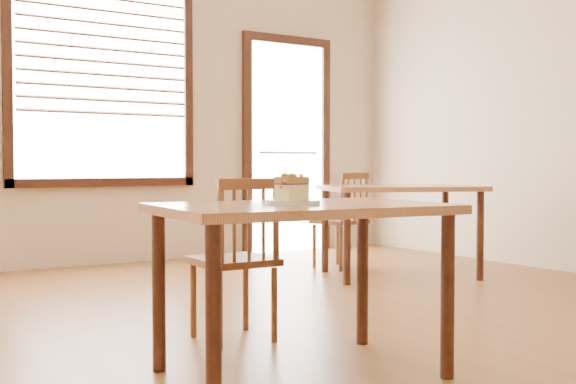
# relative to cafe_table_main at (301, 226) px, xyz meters

# --- Properties ---
(ground) EXTENTS (8.00, 8.00, 0.00)m
(ground) POSITION_rel_cafe_table_main_xyz_m (0.13, -0.10, -0.65)
(ground) COLOR brown
(window_right) EXTENTS (1.76, 0.10, 1.96)m
(window_right) POSITION_rel_cafe_table_main_xyz_m (0.43, 3.87, 1.16)
(window_right) COLOR white
(window_right) RESTS_ON room_shell
(entry_door) EXTENTS (1.08, 0.06, 2.29)m
(entry_door) POSITION_rel_cafe_table_main_xyz_m (2.43, 3.88, 0.54)
(entry_door) COLOR white
(entry_door) RESTS_ON ground
(cafe_table_main) EXTENTS (1.29, 0.93, 0.75)m
(cafe_table_main) POSITION_rel_cafe_table_main_xyz_m (0.00, 0.00, 0.00)
(cafe_table_main) COLOR #BC7A49
(cafe_table_main) RESTS_ON ground
(cafe_chair_main) EXTENTS (0.40, 0.40, 0.86)m
(cafe_chair_main) POSITION_rel_cafe_table_main_xyz_m (0.05, 0.68, -0.22)
(cafe_chair_main) COLOR brown
(cafe_chair_main) RESTS_ON ground
(cafe_table_second) EXTENTS (1.45, 1.22, 0.75)m
(cafe_table_second) POSITION_rel_cafe_table_main_xyz_m (2.25, 1.88, 0.00)
(cafe_table_second) COLOR #BC7A49
(cafe_table_second) RESTS_ON ground
(cafe_chair_second) EXTENTS (0.46, 0.46, 0.86)m
(cafe_chair_second) POSITION_rel_cafe_table_main_xyz_m (2.13, 2.50, -0.22)
(cafe_chair_second) COLOR brown
(cafe_chair_second) RESTS_ON ground
(plate) EXTENTS (0.24, 0.24, 0.02)m
(plate) POSITION_rel_cafe_table_main_xyz_m (-0.06, -0.02, 0.11)
(plate) COLOR white
(plate) RESTS_ON cafe_table_main
(cake_slice) EXTENTS (0.14, 0.11, 0.12)m
(cake_slice) POSITION_rel_cafe_table_main_xyz_m (-0.06, -0.02, 0.17)
(cake_slice) COLOR #F5E68A
(cake_slice) RESTS_ON plate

